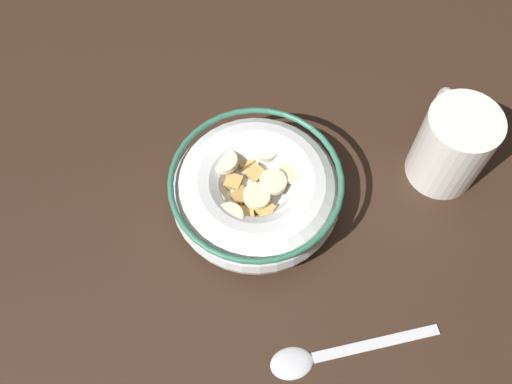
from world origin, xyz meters
The scene contains 4 objects.
ground_plane centered at (0.00, 0.00, -1.00)cm, with size 117.89×117.89×2.00cm, color #332116.
cereal_bowl centered at (0.00, 0.00, 3.08)cm, with size 17.12×17.12×5.70cm.
spoon centered at (-15.82, -5.16, 0.33)cm, with size 4.88×16.35×0.80cm.
coffee_mug centered at (3.66, -19.96, 4.73)cm, with size 10.39×7.34×9.46cm.
Camera 1 is at (-25.99, 1.02, 53.58)cm, focal length 39.88 mm.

